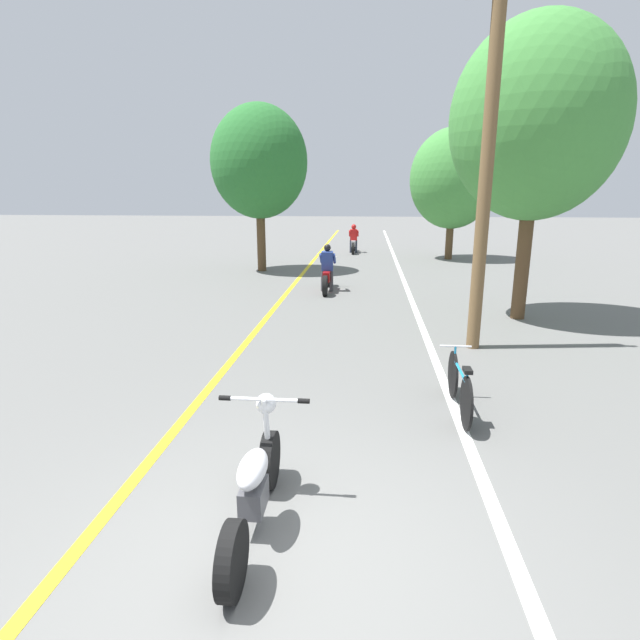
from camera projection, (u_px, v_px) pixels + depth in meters
name	position (u px, v px, depth m)	size (l,w,h in m)	color
ground_plane	(279.00, 562.00, 4.01)	(120.00, 120.00, 0.00)	#60605E
lane_stripe_center	(294.00, 285.00, 16.09)	(0.14, 48.00, 0.01)	yellow
lane_stripe_edge	(406.00, 286.00, 15.76)	(0.14, 48.00, 0.01)	white
utility_pole	(487.00, 162.00, 8.74)	(1.10, 0.24, 6.62)	brown
roadside_tree_right_near	(537.00, 121.00, 10.73)	(3.71, 3.34, 6.53)	#513A23
roadside_tree_right_far	(453.00, 179.00, 21.43)	(3.70, 3.33, 5.59)	#513A23
roadside_tree_left	(259.00, 162.00, 17.99)	(3.51, 3.16, 5.98)	#513A23
motorcycle_foreground	(255.00, 486.00, 4.33)	(0.86, 2.00, 1.04)	black
motorcycle_rider_lead	(327.00, 274.00, 14.94)	(0.50, 2.11, 1.40)	black
motorcycle_rider_far	(354.00, 242.00, 24.56)	(0.50, 2.10, 1.38)	black
bicycle_parked	(459.00, 386.00, 6.69)	(0.44, 1.71, 0.80)	black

